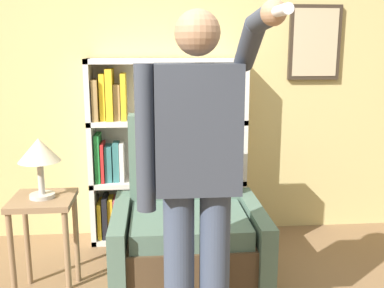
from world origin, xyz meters
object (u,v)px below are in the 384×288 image
(person_standing, at_px, (197,176))
(side_table, at_px, (44,220))
(armchair, at_px, (187,235))
(table_lamp, at_px, (39,153))
(bookcase, at_px, (153,151))

(person_standing, bearing_deg, side_table, 141.05)
(armchair, distance_m, table_lamp, 1.09)
(person_standing, distance_m, table_lamp, 1.15)
(bookcase, xyz_separation_m, armchair, (0.22, -0.81, -0.39))
(armchair, relative_size, table_lamp, 3.02)
(armchair, distance_m, side_table, 0.93)
(armchair, height_order, table_lamp, armchair)
(armchair, xyz_separation_m, side_table, (-0.91, -0.05, 0.16))
(table_lamp, bearing_deg, armchair, 3.17)
(bookcase, relative_size, armchair, 1.32)
(armchair, height_order, side_table, armchair)
(bookcase, xyz_separation_m, side_table, (-0.69, -0.86, -0.23))
(side_table, xyz_separation_m, table_lamp, (-0.00, 0.00, 0.43))
(armchair, height_order, person_standing, person_standing)
(bookcase, bearing_deg, table_lamp, -128.64)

